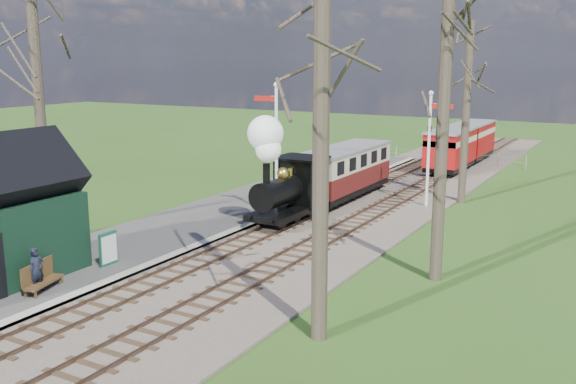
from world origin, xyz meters
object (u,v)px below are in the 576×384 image
(coach, at_px, (344,170))
(bench, at_px, (40,277))
(locomotive, at_px, (286,177))
(sign_board, at_px, (108,249))
(red_carriage_b, at_px, (472,140))
(person, at_px, (37,270))
(semaphore_far, at_px, (431,140))
(red_carriage_a, at_px, (450,149))
(semaphore_near, at_px, (275,142))

(coach, relative_size, bench, 4.71)
(locomotive, xyz_separation_m, sign_board, (-2.31, -8.30, -1.40))
(red_carriage_b, xyz_separation_m, person, (-4.95, -33.25, -0.66))
(semaphore_far, xyz_separation_m, locomotive, (-4.39, -6.37, -1.17))
(person, bearing_deg, red_carriage_b, -7.19)
(coach, distance_m, person, 17.50)
(person, bearing_deg, red_carriage_a, -8.83)
(semaphore_far, distance_m, red_carriage_a, 10.43)
(bench, height_order, person, person)
(red_carriage_a, xyz_separation_m, bench, (-4.97, -27.63, -0.94))
(semaphore_far, height_order, coach, semaphore_far)
(semaphore_near, distance_m, sign_board, 9.25)
(semaphore_far, distance_m, red_carriage_b, 15.82)
(locomotive, xyz_separation_m, coach, (0.01, 6.07, -0.59))
(red_carriage_a, bearing_deg, bench, -100.20)
(sign_board, bearing_deg, bench, -91.01)
(locomotive, bearing_deg, red_carriage_a, 81.00)
(semaphore_near, relative_size, semaphore_far, 1.09)
(red_carriage_a, bearing_deg, semaphore_near, -101.81)
(red_carriage_b, bearing_deg, bench, -98.53)
(red_carriage_b, distance_m, person, 33.62)
(red_carriage_a, bearing_deg, sign_board, -101.23)
(semaphore_near, xyz_separation_m, bench, (-1.60, -11.51, -3.01))
(semaphore_far, xyz_separation_m, sign_board, (-6.69, -14.67, -2.57))
(semaphore_near, bearing_deg, red_carriage_b, 81.14)
(red_carriage_a, distance_m, person, 28.19)
(semaphore_far, relative_size, red_carriage_a, 1.07)
(bench, bearing_deg, red_carriage_a, 79.80)
(bench, bearing_deg, sign_board, 88.99)
(semaphore_far, relative_size, person, 4.12)
(locomotive, height_order, sign_board, locomotive)
(coach, height_order, person, coach)
(red_carriage_a, relative_size, sign_board, 4.57)
(semaphore_far, distance_m, sign_board, 16.33)
(coach, xyz_separation_m, red_carriage_b, (2.60, 15.92, -0.05))
(red_carriage_b, bearing_deg, red_carriage_a, -90.00)
(red_carriage_a, distance_m, bench, 28.09)
(red_carriage_b, xyz_separation_m, bench, (-4.97, -33.13, -0.94))
(red_carriage_b, bearing_deg, locomotive, -96.77)
(coach, bearing_deg, locomotive, -90.11)
(sign_board, height_order, bench, sign_board)
(sign_board, bearing_deg, red_carriage_b, 80.77)
(red_carriage_a, height_order, person, red_carriage_a)
(sign_board, distance_m, bench, 2.85)
(semaphore_far, bearing_deg, coach, -176.02)
(sign_board, relative_size, bench, 0.72)
(red_carriage_b, xyz_separation_m, sign_board, (-4.92, -30.28, -0.77))
(semaphore_near, relative_size, locomotive, 1.31)
(semaphore_far, bearing_deg, semaphore_near, -130.60)
(semaphore_near, bearing_deg, bench, -97.92)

